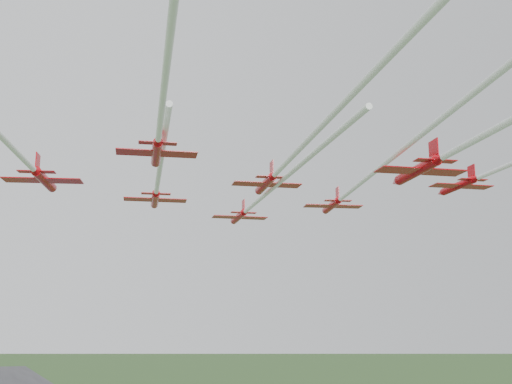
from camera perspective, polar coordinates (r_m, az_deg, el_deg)
name	(u,v)px	position (r m, az deg, el deg)	size (l,w,h in m)	color
jet_lead	(260,199)	(92.15, 0.37, -0.60)	(15.53, 61.20, 2.72)	#BF050E
jet_row2_left	(157,185)	(84.17, -8.76, 0.66)	(14.30, 46.11, 2.68)	#BF050E
jet_row2_right	(362,181)	(82.60, 9.43, 0.93)	(21.35, 60.88, 2.62)	#BF050E
jet_row3_left	(15,150)	(69.34, -20.63, 3.50)	(20.61, 54.51, 2.79)	#BF050E
jet_row3_mid	(301,147)	(66.58, 4.05, 4.02)	(17.90, 65.19, 2.65)	#BF050E
jet_row4_left	(160,120)	(53.96, -8.49, 6.37)	(13.68, 45.02, 2.36)	#BF050E
jet_row4_right	(478,138)	(59.92, 19.10, 4.53)	(15.17, 53.00, 2.83)	#BF050E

